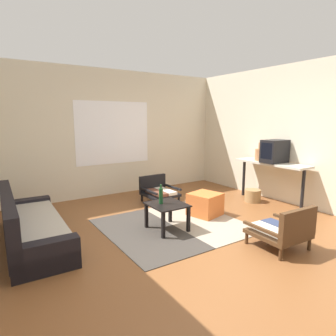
{
  "coord_description": "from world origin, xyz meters",
  "views": [
    {
      "loc": [
        -2.45,
        -2.91,
        1.67
      ],
      "look_at": [
        0.14,
        1.05,
        0.85
      ],
      "focal_mm": 30.75,
      "sensor_mm": 36.0,
      "label": 1
    }
  ],
  "objects_px": {
    "couch": "(29,227)",
    "wicker_basket": "(253,196)",
    "ottoman_orange": "(205,204)",
    "glass_bottle": "(161,196)",
    "armchair_striped_foreground": "(284,229)",
    "armchair_by_window": "(158,190)",
    "clay_vase": "(261,154)",
    "crt_television": "(275,151)",
    "console_shelf": "(271,167)",
    "coffee_table": "(167,209)"
  },
  "relations": [
    {
      "from": "ottoman_orange",
      "to": "glass_bottle",
      "type": "xyz_separation_m",
      "value": [
        -0.99,
        -0.14,
        0.34
      ]
    },
    {
      "from": "armchair_by_window",
      "to": "clay_vase",
      "type": "distance_m",
      "value": 2.22
    },
    {
      "from": "armchair_striped_foreground",
      "to": "ottoman_orange",
      "type": "distance_m",
      "value": 1.57
    },
    {
      "from": "ottoman_orange",
      "to": "clay_vase",
      "type": "relative_size",
      "value": 1.31
    },
    {
      "from": "armchair_by_window",
      "to": "armchair_striped_foreground",
      "type": "height_order",
      "value": "armchair_striped_foreground"
    },
    {
      "from": "couch",
      "to": "wicker_basket",
      "type": "height_order",
      "value": "couch"
    },
    {
      "from": "armchair_by_window",
      "to": "glass_bottle",
      "type": "xyz_separation_m",
      "value": [
        -0.75,
        -1.31,
        0.3
      ]
    },
    {
      "from": "armchair_by_window",
      "to": "crt_television",
      "type": "xyz_separation_m",
      "value": [
        1.83,
        -1.35,
        0.81
      ]
    },
    {
      "from": "console_shelf",
      "to": "armchair_striped_foreground",
      "type": "bearing_deg",
      "value": -138.16
    },
    {
      "from": "armchair_striped_foreground",
      "to": "glass_bottle",
      "type": "distance_m",
      "value": 1.74
    },
    {
      "from": "coffee_table",
      "to": "armchair_by_window",
      "type": "bearing_deg",
      "value": 63.7
    },
    {
      "from": "glass_bottle",
      "to": "crt_television",
      "type": "bearing_deg",
      "value": -0.71
    },
    {
      "from": "crt_television",
      "to": "console_shelf",
      "type": "bearing_deg",
      "value": 86.65
    },
    {
      "from": "ottoman_orange",
      "to": "crt_television",
      "type": "xyz_separation_m",
      "value": [
        1.59,
        -0.17,
        0.85
      ]
    },
    {
      "from": "armchair_striped_foreground",
      "to": "crt_television",
      "type": "bearing_deg",
      "value": 40.82
    },
    {
      "from": "console_shelf",
      "to": "clay_vase",
      "type": "xyz_separation_m",
      "value": [
        0.0,
        0.27,
        0.23
      ]
    },
    {
      "from": "armchair_striped_foreground",
      "to": "crt_television",
      "type": "height_order",
      "value": "crt_television"
    },
    {
      "from": "clay_vase",
      "to": "ottoman_orange",
      "type": "bearing_deg",
      "value": -174.71
    },
    {
      "from": "console_shelf",
      "to": "coffee_table",
      "type": "bearing_deg",
      "value": -178.09
    },
    {
      "from": "coffee_table",
      "to": "ottoman_orange",
      "type": "distance_m",
      "value": 0.95
    },
    {
      "from": "wicker_basket",
      "to": "armchair_striped_foreground",
      "type": "bearing_deg",
      "value": -129.55
    },
    {
      "from": "ottoman_orange",
      "to": "glass_bottle",
      "type": "bearing_deg",
      "value": -171.92
    },
    {
      "from": "couch",
      "to": "clay_vase",
      "type": "xyz_separation_m",
      "value": [
        4.32,
        -0.29,
        0.74
      ]
    },
    {
      "from": "armchair_by_window",
      "to": "ottoman_orange",
      "type": "height_order",
      "value": "armchair_by_window"
    },
    {
      "from": "crt_television",
      "to": "clay_vase",
      "type": "xyz_separation_m",
      "value": [
        0.0,
        0.32,
        -0.08
      ]
    },
    {
      "from": "glass_bottle",
      "to": "armchair_striped_foreground",
      "type": "bearing_deg",
      "value": -55.82
    },
    {
      "from": "clay_vase",
      "to": "crt_television",
      "type": "bearing_deg",
      "value": -90.57
    },
    {
      "from": "armchair_by_window",
      "to": "crt_television",
      "type": "distance_m",
      "value": 2.41
    },
    {
      "from": "armchair_by_window",
      "to": "clay_vase",
      "type": "relative_size",
      "value": 1.8
    },
    {
      "from": "armchair_striped_foreground",
      "to": "wicker_basket",
      "type": "xyz_separation_m",
      "value": [
        1.38,
        1.68,
        -0.14
      ]
    },
    {
      "from": "console_shelf",
      "to": "armchair_by_window",
      "type": "bearing_deg",
      "value": 144.8
    },
    {
      "from": "coffee_table",
      "to": "console_shelf",
      "type": "height_order",
      "value": "console_shelf"
    },
    {
      "from": "crt_television",
      "to": "glass_bottle",
      "type": "bearing_deg",
      "value": 179.29
    },
    {
      "from": "couch",
      "to": "wicker_basket",
      "type": "xyz_separation_m",
      "value": [
        4.09,
        -0.32,
        -0.1
      ]
    },
    {
      "from": "armchair_by_window",
      "to": "crt_television",
      "type": "height_order",
      "value": "crt_television"
    },
    {
      "from": "couch",
      "to": "ottoman_orange",
      "type": "xyz_separation_m",
      "value": [
        2.73,
        -0.44,
        -0.02
      ]
    },
    {
      "from": "clay_vase",
      "to": "wicker_basket",
      "type": "relative_size",
      "value": 1.15
    },
    {
      "from": "console_shelf",
      "to": "glass_bottle",
      "type": "height_order",
      "value": "console_shelf"
    },
    {
      "from": "wicker_basket",
      "to": "ottoman_orange",
      "type": "bearing_deg",
      "value": -175.3
    },
    {
      "from": "couch",
      "to": "console_shelf",
      "type": "relative_size",
      "value": 1.41
    },
    {
      "from": "coffee_table",
      "to": "glass_bottle",
      "type": "xyz_separation_m",
      "value": [
        -0.07,
        0.06,
        0.21
      ]
    },
    {
      "from": "ottoman_orange",
      "to": "wicker_basket",
      "type": "xyz_separation_m",
      "value": [
        1.36,
        0.11,
        -0.07
      ]
    },
    {
      "from": "couch",
      "to": "armchair_by_window",
      "type": "xyz_separation_m",
      "value": [
        2.49,
        0.74,
        0.01
      ]
    },
    {
      "from": "couch",
      "to": "clay_vase",
      "type": "bearing_deg",
      "value": -3.82
    },
    {
      "from": "coffee_table",
      "to": "console_shelf",
      "type": "distance_m",
      "value": 2.55
    },
    {
      "from": "armchair_by_window",
      "to": "coffee_table",
      "type": "bearing_deg",
      "value": -116.3
    },
    {
      "from": "armchair_by_window",
      "to": "armchair_striped_foreground",
      "type": "distance_m",
      "value": 2.75
    },
    {
      "from": "ottoman_orange",
      "to": "crt_television",
      "type": "relative_size",
      "value": 0.96
    },
    {
      "from": "coffee_table",
      "to": "wicker_basket",
      "type": "distance_m",
      "value": 2.31
    },
    {
      "from": "couch",
      "to": "armchair_striped_foreground",
      "type": "xyz_separation_m",
      "value": [
        2.71,
        -2.0,
        0.05
      ]
    }
  ]
}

